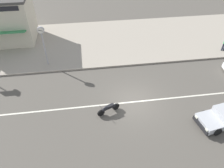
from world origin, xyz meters
The scene contains 5 objects.
ground_plane centered at (0.00, 0.00, 0.00)m, with size 160.00×160.00×0.00m, color #544F47.
lane_centre_stripe centered at (0.00, 0.00, 0.00)m, with size 50.40×0.14×0.01m, color silver.
kerb_strip centered at (0.00, 9.79, 0.07)m, with size 68.00×10.00×0.15m, color #9E9384.
motorcycle_0 centered at (-2.13, -0.82, 0.42)m, with size 1.71×0.89×0.80m.
street_clock centered at (-7.00, 5.94, 2.91)m, with size 0.60×0.22×3.79m.
Camera 1 is at (-3.39, -11.74, 11.97)m, focal length 35.00 mm.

